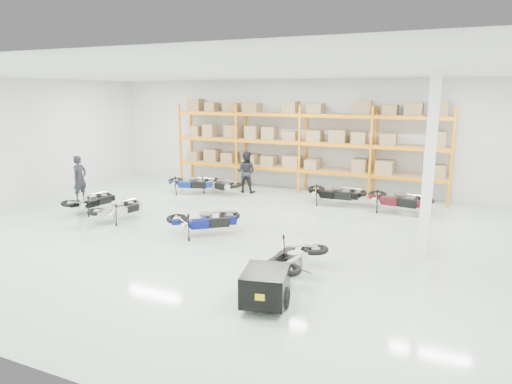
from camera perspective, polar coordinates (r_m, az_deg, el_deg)
The scene contains 14 objects.
room at distance 12.71m, azimuth -3.41°, elevation 4.45°, with size 18.00×18.00×18.00m.
pallet_rack at distance 18.63m, azimuth 5.90°, elevation 6.95°, with size 11.28×0.98×3.62m.
structural_column at distance 11.79m, azimuth 20.84°, elevation 3.04°, with size 0.25×0.25×4.50m, color white.
moto_blue_centre at distance 13.04m, azimuth -6.44°, elevation -3.00°, with size 0.81×1.83×1.12m, color #080D53, non-canonical shape.
moto_silver_left at distance 15.04m, azimuth -16.83°, elevation -1.64°, with size 0.72×1.62×0.99m, color #ABACB2, non-canonical shape.
moto_black_far_left at distance 16.40m, azimuth -19.91°, elevation -0.68°, with size 0.73×1.65×1.01m, color black, non-canonical shape.
moto_touring_right at distance 10.13m, azimuth 4.77°, elevation -7.70°, with size 0.77×1.74×1.06m, color black, non-canonical shape.
trailer at distance 8.78m, azimuth 1.17°, elevation -11.66°, with size 1.02×1.78×0.72m.
moto_back_a at distance 18.48m, azimuth -8.05°, elevation 1.51°, with size 0.80×1.80×1.10m, color navy, non-canonical shape.
moto_back_b at distance 18.30m, azimuth -4.61°, elevation 1.34°, with size 0.74×1.65×1.01m, color #B2B7BC, non-canonical shape.
moto_back_c at distance 16.65m, azimuth 9.85°, elevation 0.32°, with size 0.83×1.87×1.14m, color black, non-canonical shape.
moto_back_d at distance 16.07m, azimuth 17.35°, elevation -0.46°, with size 0.85×1.91×1.17m, color #460E17, non-canonical shape.
person_left at distance 18.18m, azimuth -21.16°, elevation 1.58°, with size 0.62×0.41×1.71m, color black.
person_back at distance 18.45m, azimuth -1.26°, elevation 2.52°, with size 0.82×0.64×1.68m, color black.
Camera 1 is at (5.86, -11.15, 4.00)m, focal length 32.00 mm.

